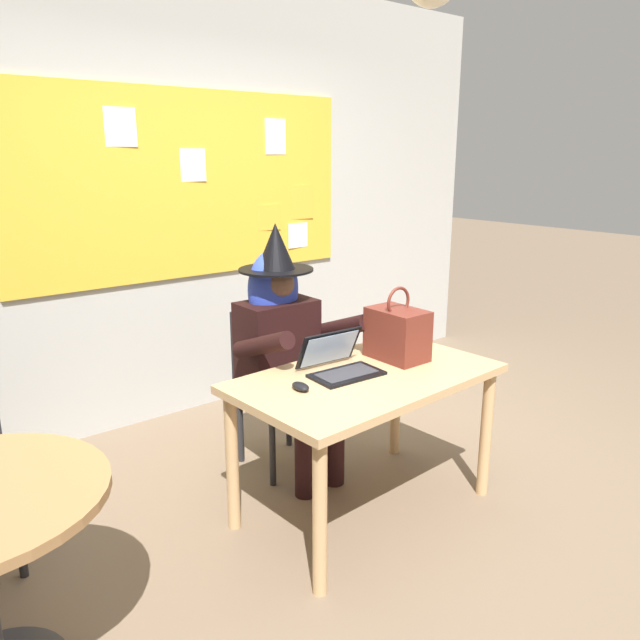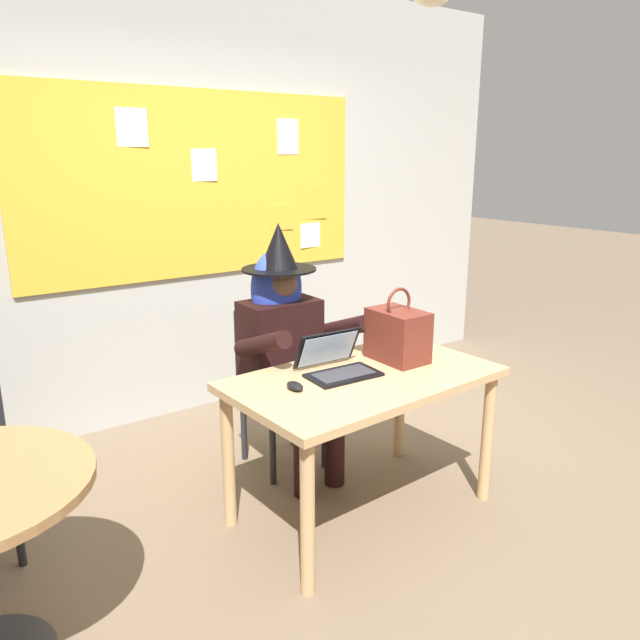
# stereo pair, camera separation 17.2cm
# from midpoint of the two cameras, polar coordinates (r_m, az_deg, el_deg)

# --- Properties ---
(ground_plane) EXTENTS (24.00, 24.00, 0.00)m
(ground_plane) POSITION_cam_midpoint_polar(r_m,az_deg,el_deg) (3.23, 3.25, -17.64)
(ground_plane) COLOR #75604C
(wall_back_bulletin) EXTENTS (5.41, 1.94, 2.89)m
(wall_back_bulletin) POSITION_cam_midpoint_polar(r_m,az_deg,el_deg) (4.24, -13.41, 10.85)
(wall_back_bulletin) COLOR #B2B2AD
(wall_back_bulletin) RESTS_ON ground
(desk_main) EXTENTS (1.31, 0.80, 0.73)m
(desk_main) POSITION_cam_midpoint_polar(r_m,az_deg,el_deg) (2.98, 2.68, -6.79)
(desk_main) COLOR tan
(desk_main) RESTS_ON ground
(chair_at_desk) EXTENTS (0.43, 0.43, 0.90)m
(chair_at_desk) POSITION_cam_midpoint_polar(r_m,az_deg,el_deg) (3.54, -5.85, -5.42)
(chair_at_desk) COLOR black
(chair_at_desk) RESTS_ON ground
(person_costumed) EXTENTS (0.59, 0.66, 1.39)m
(person_costumed) POSITION_cam_midpoint_polar(r_m,az_deg,el_deg) (3.35, -4.86, -1.57)
(person_costumed) COLOR black
(person_costumed) RESTS_ON ground
(laptop) EXTENTS (0.36, 0.31, 0.20)m
(laptop) POSITION_cam_midpoint_polar(r_m,az_deg,el_deg) (2.95, 0.17, -4.12)
(laptop) COLOR black
(laptop) RESTS_ON desk_main
(computer_mouse) EXTENTS (0.06, 0.11, 0.03)m
(computer_mouse) POSITION_cam_midpoint_polar(r_m,az_deg,el_deg) (2.75, -3.63, -6.21)
(computer_mouse) COLOR black
(computer_mouse) RESTS_ON desk_main
(handbag) EXTENTS (0.20, 0.30, 0.38)m
(handbag) POSITION_cam_midpoint_polar(r_m,az_deg,el_deg) (3.14, 5.64, -1.25)
(handbag) COLOR maroon
(handbag) RESTS_ON desk_main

